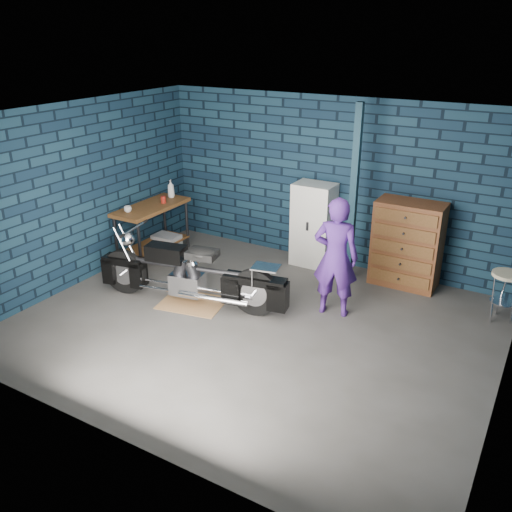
{
  "coord_description": "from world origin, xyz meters",
  "views": [
    {
      "loc": [
        3.15,
        -5.39,
        3.66
      ],
      "look_at": [
        -0.15,
        0.3,
        0.86
      ],
      "focal_mm": 38.0,
      "sensor_mm": 36.0,
      "label": 1
    }
  ],
  "objects": [
    {
      "name": "mug_red",
      "position": [
        -2.58,
        1.39,
        0.97
      ],
      "size": [
        0.11,
        0.11,
        0.12
      ],
      "primitive_type": "cylinder",
      "rotation": [
        0.0,
        0.0,
        0.4
      ],
      "color": "maroon",
      "rests_on": "workbench"
    },
    {
      "name": "person",
      "position": [
        0.75,
        0.85,
        0.83
      ],
      "size": [
        0.67,
        0.51,
        1.66
      ],
      "primitive_type": "imported",
      "rotation": [
        0.0,
        0.0,
        3.35
      ],
      "color": "#48207B",
      "rests_on": "ground"
    },
    {
      "name": "motorcycle",
      "position": [
        -1.08,
        0.09,
        0.53
      ],
      "size": [
        2.47,
        1.09,
        1.06
      ],
      "primitive_type": null,
      "rotation": [
        0.0,
        0.0,
        0.19
      ],
      "color": "black",
      "rests_on": "ground"
    },
    {
      "name": "shop_stool",
      "position": [
        2.78,
        1.78,
        0.35
      ],
      "size": [
        0.49,
        0.49,
        0.7
      ],
      "primitive_type": null,
      "rotation": [
        0.0,
        0.0,
        -0.35
      ],
      "color": "#BFB291",
      "rests_on": "ground"
    },
    {
      "name": "tool_chest",
      "position": [
        1.34,
        2.23,
        0.65
      ],
      "size": [
        0.98,
        0.55,
        1.31
      ],
      "primitive_type": "cube",
      "color": "brown",
      "rests_on": "ground"
    },
    {
      "name": "support_post",
      "position": [
        0.55,
        1.95,
        1.35
      ],
      "size": [
        0.1,
        0.1,
        2.7
      ],
      "primitive_type": "cube",
      "color": "#122B39",
      "rests_on": "ground"
    },
    {
      "name": "room_walls",
      "position": [
        0.0,
        0.55,
        1.9
      ],
      "size": [
        6.02,
        5.01,
        2.71
      ],
      "color": "#0E1F30",
      "rests_on": "ground"
    },
    {
      "name": "locker",
      "position": [
        -0.2,
        2.23,
        0.68
      ],
      "size": [
        0.64,
        0.46,
        1.37
      ],
      "primitive_type": "cube",
      "color": "silver",
      "rests_on": "ground"
    },
    {
      "name": "drip_mat",
      "position": [
        -1.08,
        0.09,
        0.0
      ],
      "size": [
        1.0,
        0.82,
        0.01
      ],
      "primitive_type": "cube",
      "rotation": [
        0.0,
        0.0,
        0.19
      ],
      "color": "olive",
      "rests_on": "ground"
    },
    {
      "name": "ground",
      "position": [
        0.0,
        0.0,
        0.0
      ],
      "size": [
        6.0,
        6.0,
        0.0
      ],
      "primitive_type": "plane",
      "color": "#4A4745",
      "rests_on": "ground"
    },
    {
      "name": "workbench",
      "position": [
        -2.68,
        1.18,
        0.46
      ],
      "size": [
        0.6,
        1.4,
        0.91
      ],
      "primitive_type": "cube",
      "color": "brown",
      "rests_on": "ground"
    },
    {
      "name": "cup_a",
      "position": [
        -2.77,
        0.72,
        0.96
      ],
      "size": [
        0.16,
        0.16,
        0.1
      ],
      "primitive_type": "imported",
      "rotation": [
        0.0,
        0.0,
        0.36
      ],
      "color": "#BFB291",
      "rests_on": "workbench"
    },
    {
      "name": "bottle",
      "position": [
        -2.68,
        1.72,
        1.06
      ],
      "size": [
        0.15,
        0.15,
        0.31
      ],
      "primitive_type": "imported",
      "rotation": [
        0.0,
        0.0,
        0.34
      ],
      "color": "gray",
      "rests_on": "workbench"
    },
    {
      "name": "storage_bin",
      "position": [
        -2.66,
        1.49,
        0.14
      ],
      "size": [
        0.45,
        0.32,
        0.28
      ],
      "primitive_type": "cube",
      "color": "gray",
      "rests_on": "ground"
    }
  ]
}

